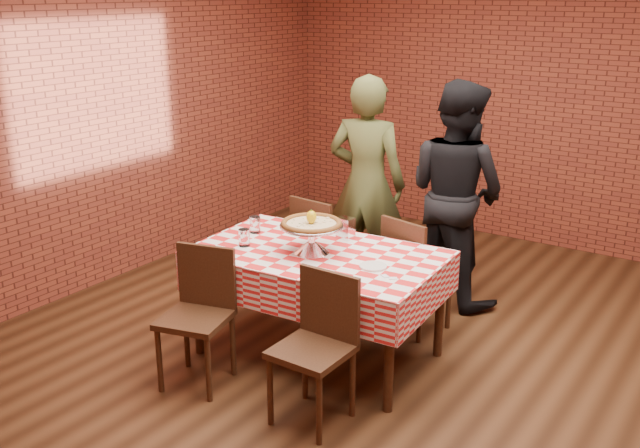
# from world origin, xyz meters

# --- Properties ---
(ground) EXTENTS (6.00, 6.00, 0.00)m
(ground) POSITION_xyz_m (0.00, 0.00, 0.00)
(ground) COLOR black
(ground) RESTS_ON ground
(back_wall) EXTENTS (5.50, 0.00, 5.50)m
(back_wall) POSITION_xyz_m (0.00, 3.00, 1.45)
(back_wall) COLOR maroon
(back_wall) RESTS_ON ground
(table) EXTENTS (1.66, 1.06, 0.75)m
(table) POSITION_xyz_m (-0.47, -0.14, 0.38)
(table) COLOR #3D2614
(table) RESTS_ON ground
(tablecloth) EXTENTS (1.70, 1.10, 0.28)m
(tablecloth) POSITION_xyz_m (-0.47, -0.14, 0.62)
(tablecloth) COLOR red
(tablecloth) RESTS_ON table
(pizza_stand) EXTENTS (0.52, 0.52, 0.19)m
(pizza_stand) POSITION_xyz_m (-0.50, -0.17, 0.85)
(pizza_stand) COLOR silver
(pizza_stand) RESTS_ON tablecloth
(pizza) EXTENTS (0.48, 0.48, 0.03)m
(pizza) POSITION_xyz_m (-0.50, -0.17, 0.95)
(pizza) COLOR beige
(pizza) RESTS_ON pizza_stand
(lemon) EXTENTS (0.08, 0.08, 0.09)m
(lemon) POSITION_xyz_m (-0.50, -0.17, 1.00)
(lemon) COLOR gold
(lemon) RESTS_ON pizza
(water_glass_left) EXTENTS (0.08, 0.08, 0.12)m
(water_glass_left) POSITION_xyz_m (-0.95, -0.33, 0.82)
(water_glass_left) COLOR white
(water_glass_left) RESTS_ON tablecloth
(water_glass_right) EXTENTS (0.08, 0.08, 0.12)m
(water_glass_right) POSITION_xyz_m (-1.07, -0.06, 0.82)
(water_glass_right) COLOR white
(water_glass_right) RESTS_ON tablecloth
(side_plate) EXTENTS (0.18, 0.18, 0.01)m
(side_plate) POSITION_xyz_m (-0.03, -0.18, 0.76)
(side_plate) COLOR white
(side_plate) RESTS_ON tablecloth
(sweetener_packet_a) EXTENTS (0.06, 0.06, 0.00)m
(sweetener_packet_a) POSITION_xyz_m (0.16, -0.27, 0.76)
(sweetener_packet_a) COLOR white
(sweetener_packet_a) RESTS_ON tablecloth
(sweetener_packet_b) EXTENTS (0.06, 0.06, 0.00)m
(sweetener_packet_b) POSITION_xyz_m (0.11, -0.27, 0.76)
(sweetener_packet_b) COLOR white
(sweetener_packet_b) RESTS_ON tablecloth
(condiment_caddy) EXTENTS (0.12, 0.10, 0.15)m
(condiment_caddy) POSITION_xyz_m (-0.46, 0.19, 0.83)
(condiment_caddy) COLOR silver
(condiment_caddy) RESTS_ON tablecloth
(chair_near_left) EXTENTS (0.49, 0.49, 0.88)m
(chair_near_left) POSITION_xyz_m (-0.90, -0.89, 0.44)
(chair_near_left) COLOR #3D2614
(chair_near_left) RESTS_ON ground
(chair_near_right) EXTENTS (0.41, 0.41, 0.88)m
(chair_near_right) POSITION_xyz_m (-0.05, -0.83, 0.44)
(chair_near_right) COLOR #3D2614
(chair_near_right) RESTS_ON ground
(chair_far_left) EXTENTS (0.45, 0.45, 0.89)m
(chair_far_left) POSITION_xyz_m (-0.94, 0.65, 0.44)
(chair_far_left) COLOR #3D2614
(chair_far_left) RESTS_ON ground
(chair_far_right) EXTENTS (0.48, 0.48, 0.88)m
(chair_far_right) POSITION_xyz_m (-0.10, 0.61, 0.44)
(chair_far_right) COLOR #3D2614
(chair_far_right) RESTS_ON ground
(diner_olive) EXTENTS (0.73, 0.55, 1.79)m
(diner_olive) POSITION_xyz_m (-0.84, 1.11, 0.89)
(diner_olive) COLOR #474E26
(diner_olive) RESTS_ON ground
(diner_black) EXTENTS (1.01, 0.88, 1.78)m
(diner_black) POSITION_xyz_m (-0.12, 1.28, 0.89)
(diner_black) COLOR black
(diner_black) RESTS_ON ground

